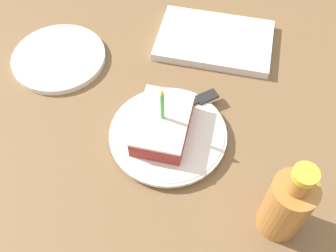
{
  "coord_description": "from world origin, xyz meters",
  "views": [
    {
      "loc": [
        -0.07,
        0.44,
        0.65
      ],
      "look_at": [
        0.02,
        0.03,
        0.04
      ],
      "focal_mm": 42.0,
      "sensor_mm": 36.0,
      "label": 1
    }
  ],
  "objects_px": {
    "plate": "(168,135)",
    "cake_slice": "(163,124)",
    "fork": "(186,105)",
    "bottle": "(287,205)",
    "marble_board": "(214,40)",
    "side_plate": "(59,58)"
  },
  "relations": [
    {
      "from": "plate",
      "to": "marble_board",
      "type": "bearing_deg",
      "value": -99.59
    },
    {
      "from": "cake_slice",
      "to": "fork",
      "type": "xyz_separation_m",
      "value": [
        -0.03,
        -0.07,
        -0.02
      ]
    },
    {
      "from": "fork",
      "to": "bottle",
      "type": "distance_m",
      "value": 0.28
    },
    {
      "from": "plate",
      "to": "bottle",
      "type": "xyz_separation_m",
      "value": [
        -0.22,
        0.13,
        0.06
      ]
    },
    {
      "from": "plate",
      "to": "bottle",
      "type": "height_order",
      "value": "bottle"
    },
    {
      "from": "bottle",
      "to": "marble_board",
      "type": "bearing_deg",
      "value": -67.27
    },
    {
      "from": "bottle",
      "to": "plate",
      "type": "bearing_deg",
      "value": -30.24
    },
    {
      "from": "marble_board",
      "to": "side_plate",
      "type": "bearing_deg",
      "value": 21.29
    },
    {
      "from": "fork",
      "to": "marble_board",
      "type": "height_order",
      "value": "fork"
    },
    {
      "from": "side_plate",
      "to": "fork",
      "type": "bearing_deg",
      "value": 165.24
    },
    {
      "from": "side_plate",
      "to": "plate",
      "type": "bearing_deg",
      "value": 152.14
    },
    {
      "from": "cake_slice",
      "to": "plate",
      "type": "bearing_deg",
      "value": 169.43
    },
    {
      "from": "plate",
      "to": "side_plate",
      "type": "xyz_separation_m",
      "value": [
        0.29,
        -0.15,
        -0.0
      ]
    },
    {
      "from": "fork",
      "to": "side_plate",
      "type": "relative_size",
      "value": 0.67
    },
    {
      "from": "cake_slice",
      "to": "marble_board",
      "type": "bearing_deg",
      "value": -101.79
    },
    {
      "from": "plate",
      "to": "cake_slice",
      "type": "height_order",
      "value": "cake_slice"
    },
    {
      "from": "fork",
      "to": "marble_board",
      "type": "relative_size",
      "value": 0.53
    },
    {
      "from": "plate",
      "to": "cake_slice",
      "type": "distance_m",
      "value": 0.03
    },
    {
      "from": "marble_board",
      "to": "cake_slice",
      "type": "bearing_deg",
      "value": 78.21
    },
    {
      "from": "bottle",
      "to": "marble_board",
      "type": "height_order",
      "value": "bottle"
    },
    {
      "from": "plate",
      "to": "cake_slice",
      "type": "bearing_deg",
      "value": -10.57
    },
    {
      "from": "side_plate",
      "to": "marble_board",
      "type": "xyz_separation_m",
      "value": [
        -0.33,
        -0.13,
        0.0
      ]
    }
  ]
}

